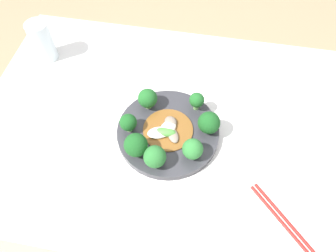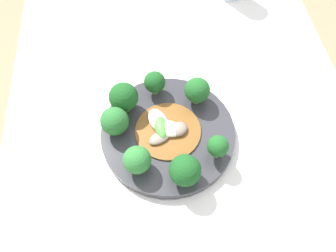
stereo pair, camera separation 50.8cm
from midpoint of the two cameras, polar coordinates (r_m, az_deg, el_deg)
name	(u,v)px [view 1 (the left image)]	position (r m, az deg, el deg)	size (l,w,h in m)	color
ground_plane	(175,214)	(1.45, -5.30, -20.98)	(8.00, 8.00, 0.00)	#9E8460
table	(176,181)	(1.09, -6.88, -16.74)	(1.12, 0.74, 0.74)	silver
plate	(168,132)	(0.73, -12.51, -10.12)	(0.27, 0.27, 0.02)	#333338
broccoli_north	(155,157)	(0.67, -17.02, -16.15)	(0.06, 0.06, 0.06)	#7AAD5B
broccoli_west	(209,123)	(0.67, -4.43, -8.85)	(0.06, 0.06, 0.06)	#89B76B
broccoli_northeast	(136,145)	(0.68, -20.54, -13.38)	(0.06, 0.06, 0.07)	#70A356
broccoli_southeast	(148,98)	(0.74, -16.56, -2.94)	(0.05, 0.05, 0.06)	#7AAD5B
broccoli_east	(128,123)	(0.72, -21.08, -8.21)	(0.04, 0.04, 0.06)	#70A356
broccoli_northwest	(193,149)	(0.65, -8.76, -14.89)	(0.05, 0.05, 0.06)	#70A356
broccoli_southwest	(197,100)	(0.71, -6.42, -3.50)	(0.04, 0.04, 0.06)	#70A356
stirfry_center	(167,130)	(0.71, -13.06, -9.83)	(0.13, 0.13, 0.02)	brown
drinking_glass	(42,41)	(0.99, -33.20, 8.36)	(0.07, 0.07, 0.13)	silver
chopsticks	(284,222)	(0.67, 10.71, -29.29)	(0.16, 0.17, 0.01)	red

